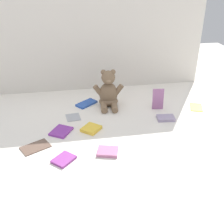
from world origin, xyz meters
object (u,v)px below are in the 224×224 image
(book_case_9, at_px, (35,147))
(book_case_0, at_px, (61,131))
(book_case_2, at_px, (73,117))
(book_case_3, at_px, (196,107))
(book_case_1, at_px, (108,152))
(book_case_6, at_px, (64,159))
(book_case_7, at_px, (158,99))
(book_case_4, at_px, (166,118))
(book_case_5, at_px, (87,104))
(book_case_8, at_px, (91,129))
(teddy_bear, at_px, (108,93))

(book_case_9, bearing_deg, book_case_0, 105.82)
(book_case_2, distance_m, book_case_3, 0.79)
(book_case_2, bearing_deg, book_case_1, -75.57)
(book_case_6, bearing_deg, book_case_0, -43.76)
(book_case_7, bearing_deg, book_case_4, -80.32)
(book_case_2, xyz_separation_m, book_case_3, (0.79, -0.00, -0.00))
(book_case_7, bearing_deg, book_case_3, 1.42)
(book_case_5, relative_size, book_case_8, 1.47)
(book_case_1, bearing_deg, book_case_7, 152.42)
(book_case_2, relative_size, book_case_6, 0.91)
(book_case_4, height_order, book_case_6, book_case_4)
(book_case_2, bearing_deg, book_case_5, 52.79)
(book_case_0, distance_m, book_case_3, 0.87)
(teddy_bear, bearing_deg, book_case_2, -146.07)
(book_case_5, xyz_separation_m, book_case_7, (0.44, -0.14, 0.06))
(teddy_bear, distance_m, book_case_1, 0.53)
(book_case_9, bearing_deg, teddy_bear, 104.91)
(book_case_0, bearing_deg, book_case_9, 74.58)
(book_case_0, height_order, book_case_9, book_case_0)
(book_case_2, height_order, book_case_9, same)
(book_case_6, distance_m, book_case_8, 0.29)
(teddy_bear, distance_m, book_case_7, 0.32)
(book_case_1, relative_size, book_case_4, 0.97)
(teddy_bear, relative_size, book_case_5, 1.74)
(book_case_2, relative_size, book_case_4, 0.88)
(book_case_4, bearing_deg, book_case_9, -71.55)
(book_case_6, bearing_deg, book_case_8, -78.20)
(teddy_bear, relative_size, book_case_3, 2.04)
(book_case_6, bearing_deg, book_case_4, -110.34)
(book_case_4, bearing_deg, book_case_5, -115.92)
(book_case_0, relative_size, book_case_6, 1.14)
(book_case_8, bearing_deg, book_case_1, -35.53)
(book_case_8, bearing_deg, book_case_7, 63.18)
(teddy_bear, distance_m, book_case_3, 0.57)
(teddy_bear, bearing_deg, book_case_6, -113.82)
(book_case_3, height_order, book_case_6, book_case_6)
(teddy_bear, distance_m, book_case_8, 0.33)
(book_case_1, relative_size, book_case_5, 0.72)
(book_case_5, distance_m, book_case_9, 0.53)
(book_case_6, xyz_separation_m, book_case_8, (0.15, 0.24, 0.00))
(book_case_4, bearing_deg, book_case_0, -80.28)
(book_case_1, relative_size, book_case_2, 1.09)
(book_case_0, relative_size, book_case_2, 1.25)
(book_case_4, xyz_separation_m, book_case_9, (-0.74, -0.16, -0.00))
(book_case_8, xyz_separation_m, book_case_9, (-0.29, -0.11, -0.00))
(book_case_1, bearing_deg, teddy_bear, -174.04)
(book_case_7, xyz_separation_m, book_case_8, (-0.44, -0.19, -0.06))
(book_case_6, bearing_deg, book_case_9, 1.00)
(book_case_1, distance_m, book_case_6, 0.21)
(book_case_3, height_order, book_case_7, book_case_7)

